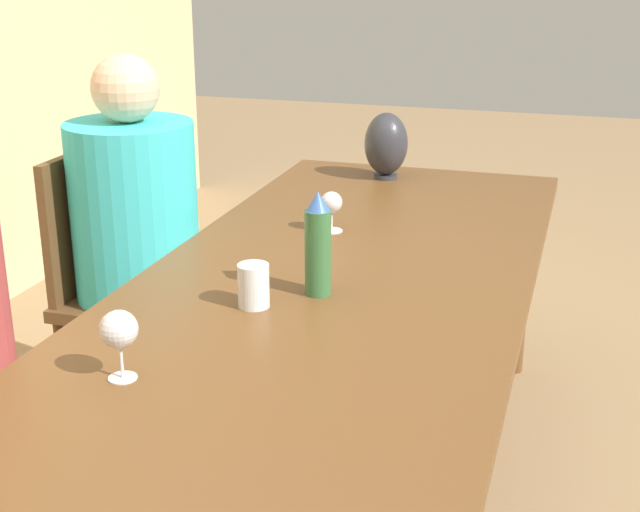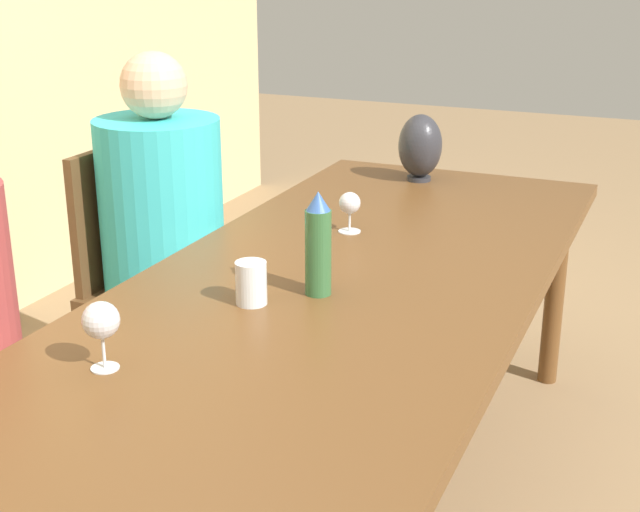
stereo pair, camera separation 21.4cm
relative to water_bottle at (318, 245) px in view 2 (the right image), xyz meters
The scene contains 8 objects.
dining_table 0.21m from the water_bottle, behind, with size 2.91×0.98×0.75m.
water_bottle is the anchor object (origin of this frame).
water_tumbler 0.19m from the water_bottle, 134.90° to the left, with size 0.08×0.08×0.10m.
vase 1.16m from the water_bottle, ahead, with size 0.16×0.16×0.24m.
wine_glass_1 0.51m from the water_bottle, 12.81° to the left, with size 0.07×0.07×0.12m.
wine_glass_3 0.59m from the water_bottle, 156.80° to the left, with size 0.08×0.08×0.14m.
chair_far 1.02m from the water_bottle, 60.36° to the left, with size 0.44×0.44×0.93m.
person_far 0.90m from the water_bottle, 57.53° to the left, with size 0.40×0.40×1.25m.
Camera 2 is at (-1.75, -0.80, 1.56)m, focal length 50.00 mm.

